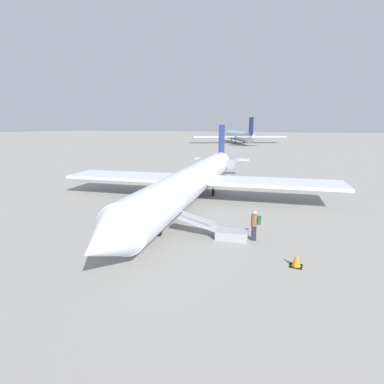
{
  "coord_description": "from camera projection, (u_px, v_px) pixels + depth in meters",
  "views": [
    {
      "loc": [
        22.76,
        9.88,
        6.34
      ],
      "look_at": [
        3.71,
        1.41,
        1.72
      ],
      "focal_mm": 28.0,
      "sensor_mm": 36.0,
      "label": 1
    }
  ],
  "objects": [
    {
      "name": "ground_plane",
      "position": [
        195.0,
        202.0,
        25.6
      ],
      "size": [
        600.0,
        600.0,
        0.0
      ],
      "primitive_type": "plane",
      "color": "gray"
    },
    {
      "name": "airplane_main",
      "position": [
        197.0,
        178.0,
        26.06
      ],
      "size": [
        31.8,
        24.55,
        6.48
      ],
      "rotation": [
        0.0,
        0.0,
        0.16
      ],
      "color": "silver",
      "rests_on": "ground"
    },
    {
      "name": "airplane_taxiing_distant",
      "position": [
        238.0,
        136.0,
        112.62
      ],
      "size": [
        41.55,
        33.03,
        8.97
      ],
      "rotation": [
        0.0,
        0.0,
        3.62
      ],
      "color": "silver",
      "rests_on": "ground"
    },
    {
      "name": "boarding_stairs",
      "position": [
        225.0,
        232.0,
        17.24
      ],
      "size": [
        1.66,
        4.12,
        1.64
      ],
      "rotation": [
        0.0,
        0.0,
        -1.41
      ],
      "color": "#99999E",
      "rests_on": "ground"
    },
    {
      "name": "passenger",
      "position": [
        255.0,
        223.0,
        16.74
      ],
      "size": [
        0.38,
        0.56,
        1.74
      ],
      "rotation": [
        0.0,
        0.0,
        -1.41
      ],
      "color": "#23232D",
      "rests_on": "ground"
    },
    {
      "name": "traffic_cone_near_stairs",
      "position": [
        296.0,
        261.0,
        13.75
      ],
      "size": [
        0.56,
        0.56,
        0.61
      ],
      "color": "black",
      "rests_on": "ground"
    }
  ]
}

